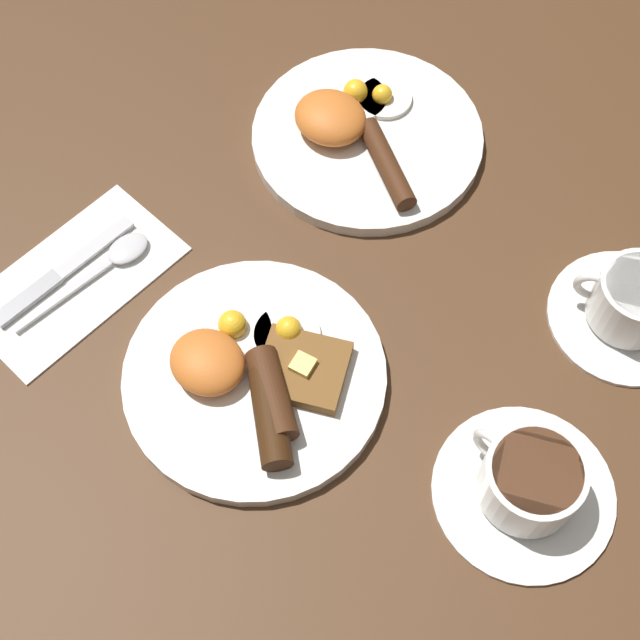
# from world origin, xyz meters

# --- Properties ---
(ground_plane) EXTENTS (3.00, 3.00, 0.00)m
(ground_plane) POSITION_xyz_m (0.00, 0.00, 0.00)
(ground_plane) COLOR #4C301C
(breakfast_plate_near) EXTENTS (0.25, 0.25, 0.05)m
(breakfast_plate_near) POSITION_xyz_m (0.00, -0.00, 0.01)
(breakfast_plate_near) COLOR white
(breakfast_plate_near) RESTS_ON ground_plane
(breakfast_plate_far) EXTENTS (0.25, 0.25, 0.05)m
(breakfast_plate_far) POSITION_xyz_m (-0.10, 0.29, 0.01)
(breakfast_plate_far) COLOR white
(breakfast_plate_far) RESTS_ON ground_plane
(teacup_near) EXTENTS (0.16, 0.16, 0.06)m
(teacup_near) POSITION_xyz_m (0.26, 0.06, 0.03)
(teacup_near) COLOR white
(teacup_near) RESTS_ON ground_plane
(teacup_far) EXTENTS (0.15, 0.15, 0.06)m
(teacup_far) POSITION_xyz_m (0.24, 0.28, 0.03)
(teacup_far) COLOR white
(teacup_far) RESTS_ON ground_plane
(napkin) EXTENTS (0.14, 0.22, 0.01)m
(napkin) POSITION_xyz_m (-0.21, -0.03, 0.00)
(napkin) COLOR white
(napkin) RESTS_ON ground_plane
(knife) EXTENTS (0.03, 0.17, 0.01)m
(knife) POSITION_xyz_m (-0.23, -0.04, 0.01)
(knife) COLOR silver
(knife) RESTS_ON napkin
(spoon) EXTENTS (0.04, 0.16, 0.01)m
(spoon) POSITION_xyz_m (-0.20, 0.01, 0.01)
(spoon) COLOR silver
(spoon) RESTS_ON napkin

